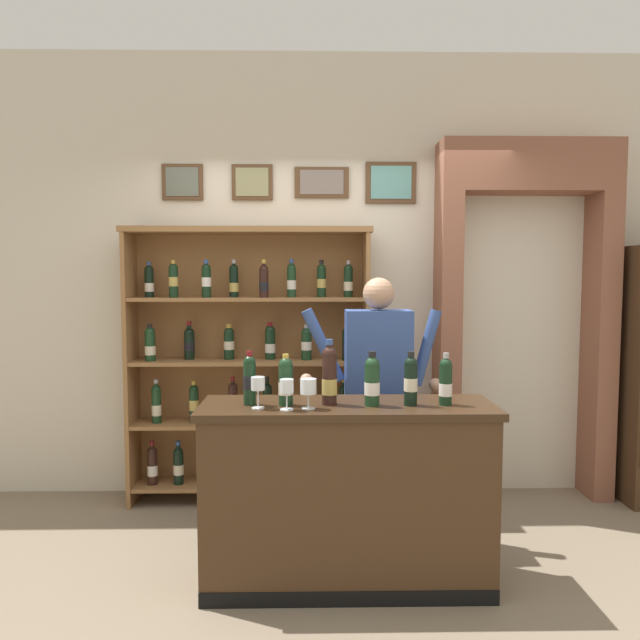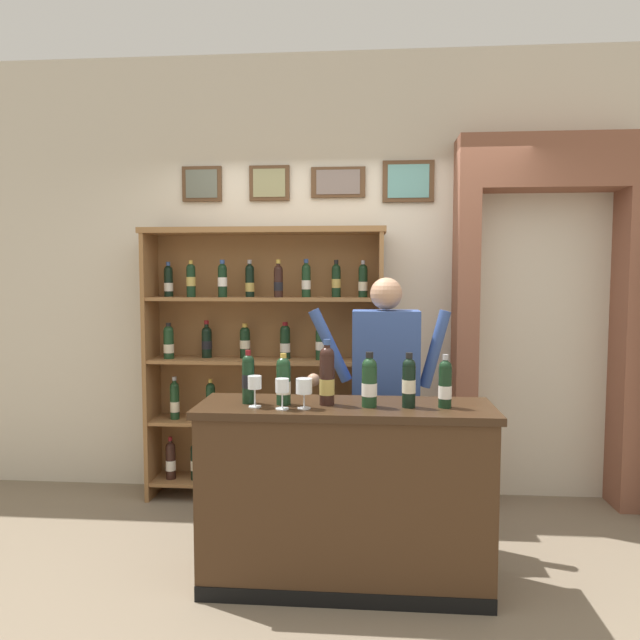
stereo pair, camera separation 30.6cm
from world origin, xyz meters
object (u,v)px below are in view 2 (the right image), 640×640
at_px(wine_shelf, 265,360).
at_px(wine_glass_left, 282,387).
at_px(tasting_counter, 345,495).
at_px(tasting_bottle_riserva, 283,380).
at_px(tasting_bottle_prosecco, 369,381).
at_px(shopkeeper, 385,380).
at_px(tasting_bottle_super_tuscan, 248,378).
at_px(tasting_bottle_bianco, 409,381).
at_px(tasting_bottle_grappa, 327,375).
at_px(wine_glass_right, 304,388).
at_px(tasting_bottle_chianti, 445,384).
at_px(wine_glass_center, 255,384).

xyz_separation_m(wine_shelf, wine_glass_left, (0.32, -1.33, 0.06)).
bearing_deg(wine_shelf, tasting_counter, -62.21).
bearing_deg(tasting_bottle_riserva, wine_glass_left, -85.23).
bearing_deg(tasting_bottle_prosecco, shopkeeper, 80.57).
distance_m(wine_shelf, tasting_bottle_super_tuscan, 1.21).
relative_size(wine_shelf, tasting_counter, 1.28).
distance_m(tasting_bottle_super_tuscan, tasting_bottle_bianco, 0.83).
xyz_separation_m(tasting_bottle_riserva, tasting_bottle_grappa, (0.23, 0.01, 0.03)).
height_order(shopkeeper, tasting_bottle_prosecco, shopkeeper).
bearing_deg(wine_glass_left, tasting_bottle_bianco, 8.48).
bearing_deg(tasting_bottle_prosecco, tasting_bottle_riserva, 177.79).
bearing_deg(wine_glass_right, tasting_bottle_bianco, 7.72).
bearing_deg(tasting_bottle_grappa, wine_shelf, 113.94).
bearing_deg(tasting_bottle_grappa, tasting_bottle_riserva, -176.92).
height_order(tasting_counter, shopkeeper, shopkeeper).
bearing_deg(tasting_bottle_bianco, tasting_bottle_riserva, 178.86).
relative_size(wine_shelf, tasting_bottle_chianti, 7.27).
relative_size(tasting_bottle_riserva, wine_glass_right, 1.74).
relative_size(tasting_bottle_grappa, tasting_bottle_prosecco, 1.21).
relative_size(tasting_bottle_chianti, wine_glass_center, 1.69).
bearing_deg(wine_shelf, tasting_bottle_riserva, -75.71).
bearing_deg(tasting_bottle_riserva, tasting_bottle_chianti, -0.28).
bearing_deg(wine_shelf, wine_glass_left, -76.46).
height_order(tasting_bottle_grappa, tasting_bottle_prosecco, tasting_bottle_grappa).
xyz_separation_m(shopkeeper, tasting_bottle_chianti, (0.28, -0.59, 0.09)).
height_order(tasting_bottle_bianco, wine_glass_center, tasting_bottle_bianco).
height_order(tasting_bottle_super_tuscan, tasting_bottle_riserva, tasting_bottle_super_tuscan).
height_order(tasting_bottle_super_tuscan, tasting_bottle_chianti, tasting_bottle_super_tuscan).
distance_m(shopkeeper, tasting_bottle_super_tuscan, 0.93).
bearing_deg(tasting_bottle_riserva, tasting_bottle_bianco, -1.14).
bearing_deg(tasting_bottle_riserva, tasting_bottle_super_tuscan, 175.12).
distance_m(wine_glass_center, wine_glass_left, 0.15).
xyz_separation_m(tasting_bottle_super_tuscan, tasting_bottle_grappa, (0.41, -0.00, 0.02)).
height_order(tasting_counter, tasting_bottle_riserva, tasting_bottle_riserva).
height_order(tasting_counter, wine_glass_right, wine_glass_right).
bearing_deg(wine_glass_center, shopkeeper, 43.83).
bearing_deg(tasting_bottle_bianco, wine_shelf, 127.76).
bearing_deg(wine_glass_right, tasting_bottle_super_tuscan, 161.75).
bearing_deg(wine_shelf, tasting_bottle_super_tuscan, -84.19).
bearing_deg(tasting_bottle_chianti, tasting_bottle_grappa, 178.46).
bearing_deg(wine_glass_left, wine_shelf, 103.54).
relative_size(shopkeeper, tasting_bottle_chianti, 5.99).
height_order(wine_shelf, tasting_bottle_prosecco, wine_shelf).
bearing_deg(tasting_bottle_super_tuscan, shopkeeper, 37.76).
relative_size(wine_shelf, wine_glass_left, 12.69).
height_order(tasting_bottle_prosecco, wine_glass_center, tasting_bottle_prosecco).
bearing_deg(tasting_bottle_grappa, tasting_bottle_bianco, -3.41).
relative_size(wine_shelf, wine_glass_right, 12.89).
height_order(tasting_counter, wine_glass_left, wine_glass_left).
distance_m(wine_shelf, tasting_bottle_chianti, 1.67).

